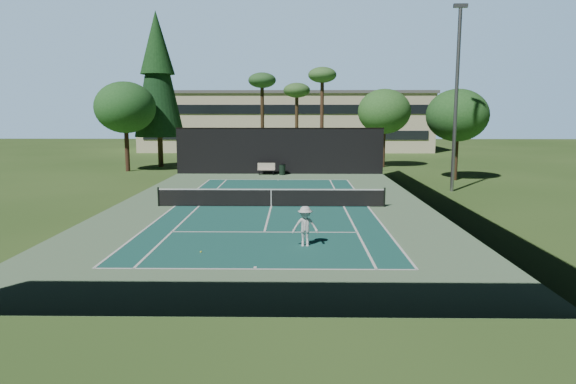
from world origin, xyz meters
The scene contains 22 objects.
ground centered at (0.00, 0.00, 0.00)m, with size 160.00×160.00×0.00m, color #355720.
apron_slab centered at (0.00, 0.00, 0.01)m, with size 18.00×32.00×0.01m, color #61865E.
court_surface centered at (0.00, 0.00, 0.01)m, with size 10.97×23.77×0.01m, color #1C5950.
court_lines centered at (0.00, 0.00, 0.02)m, with size 11.07×23.87×0.01m.
tennis_net centered at (0.00, 0.00, 0.56)m, with size 12.90×0.10×1.10m.
fence centered at (0.00, 0.06, 2.01)m, with size 18.04×32.05×4.03m.
player centered at (1.76, -8.76, 0.81)m, with size 1.04×0.60×1.61m, color silver.
tennis_ball_a centered at (-2.20, -9.80, 0.04)m, with size 0.08×0.08×0.08m, color #DDEC35.
tennis_ball_b centered at (0.08, 0.61, 0.03)m, with size 0.06×0.06×0.06m, color yellow.
tennis_ball_c centered at (2.31, 2.22, 0.04)m, with size 0.07×0.07×0.07m, color yellow.
tennis_ball_d centered at (-2.28, 2.32, 0.04)m, with size 0.08×0.08×0.08m, color #B3D12F.
park_bench centered at (-1.14, 15.31, 0.55)m, with size 1.50×0.45×1.02m.
trash_bin centered at (0.24, 15.26, 0.48)m, with size 0.56×0.56×0.95m.
pine_tree centered at (-12.00, 22.00, 9.55)m, with size 4.80×4.80×15.00m.
palm_a centered at (-2.00, 24.00, 8.19)m, with size 2.80×2.80×9.32m.
palm_b centered at (1.50, 26.00, 7.36)m, with size 2.80×2.80×8.42m.
palm_c centered at (4.00, 23.00, 8.60)m, with size 2.80×2.80×9.77m.
decid_tree_a centered at (10.00, 22.00, 5.42)m, with size 5.12×5.12×7.62m.
decid_tree_b centered at (14.00, 12.00, 5.08)m, with size 4.80×4.80×7.14m.
decid_tree_c centered at (-14.00, 18.00, 5.76)m, with size 5.44×5.44×8.09m.
campus_building centered at (0.00, 45.98, 4.21)m, with size 40.50×12.50×8.30m.
light_pole centered at (12.00, 6.00, 6.46)m, with size 0.90×0.25×12.22m.
Camera 1 is at (1.37, -28.59, 5.21)m, focal length 32.00 mm.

